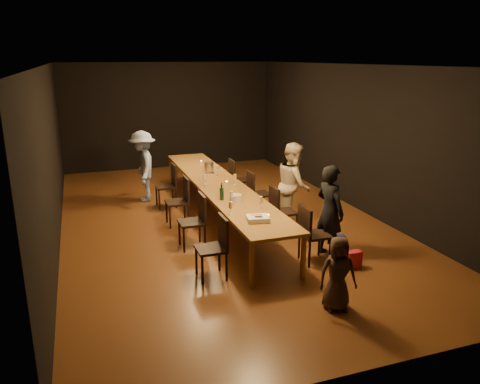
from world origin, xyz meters
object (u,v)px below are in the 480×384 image
object	(u,v)px
chair_right_2	(259,193)
man_blue	(143,166)
child	(338,274)
woman_birthday	(330,211)
champagne_bottle	(222,191)
chair_right_0	(315,234)
chair_left_3	(166,186)
chair_left_2	(177,202)
plate_stack	(235,198)
ice_bucket	(209,167)
chair_left_1	(192,222)
woman_tan	(293,184)
chair_right_3	(240,179)
chair_right_1	(284,211)
birthday_cake	(258,219)
chair_left_0	(211,248)
table	(219,186)

from	to	relation	value
chair_right_2	man_blue	world-z (taller)	man_blue
man_blue	child	size ratio (longest dim) A/B	1.60
woman_birthday	champagne_bottle	world-z (taller)	woman_birthday
chair_right_0	chair_left_3	distance (m)	3.98
chair_left_2	plate_stack	bearing A→B (deg)	-147.41
chair_left_2	ice_bucket	world-z (taller)	ice_bucket
chair_right_2	man_blue	xyz separation A→B (m)	(-2.08, 1.80, 0.33)
woman_birthday	plate_stack	size ratio (longest dim) A/B	7.12
chair_right_0	ice_bucket	size ratio (longest dim) A/B	4.27
chair_left_1	woman_tan	xyz separation A→B (m)	(2.12, 0.49, 0.34)
champagne_bottle	ice_bucket	world-z (taller)	champagne_bottle
chair_left_3	woman_birthday	distance (m)	4.01
chair_right_0	champagne_bottle	distance (m)	1.80
chair_left_1	chair_right_3	bearing A→B (deg)	-35.31
champagne_bottle	chair_right_1	bearing A→B (deg)	-7.47
birthday_cake	child	bearing A→B (deg)	-61.28
chair_right_1	plate_stack	bearing A→B (deg)	-88.99
chair_left_0	table	bearing A→B (deg)	-19.50
table	chair_right_0	size ratio (longest dim) A/B	6.45
table	child	bearing A→B (deg)	-83.44
table	woman_birthday	world-z (taller)	woman_birthday
chair_right_2	ice_bucket	world-z (taller)	ice_bucket
table	ice_bucket	distance (m)	0.99
chair_left_2	chair_right_1	bearing A→B (deg)	-125.22
chair_left_0	plate_stack	size ratio (longest dim) A/B	4.35
table	chair_left_1	world-z (taller)	chair_left_1
man_blue	birthday_cake	bearing A→B (deg)	19.49
chair_left_1	chair_left_2	world-z (taller)	same
woman_tan	plate_stack	xyz separation A→B (m)	(-1.34, -0.50, 0.01)
chair_right_3	child	world-z (taller)	child
chair_right_3	chair_right_0	bearing A→B (deg)	-0.00
chair_right_0	chair_left_3	xyz separation A→B (m)	(-1.70, 3.60, 0.00)
chair_left_1	child	xyz separation A→B (m)	(1.29, -2.59, 0.03)
chair_right_1	woman_birthday	world-z (taller)	woman_birthday
child	ice_bucket	size ratio (longest dim) A/B	4.55
table	woman_birthday	size ratio (longest dim) A/B	3.94
chair_left_0	ice_bucket	bearing A→B (deg)	-15.06
birthday_cake	ice_bucket	xyz separation A→B (m)	(0.13, 3.25, 0.07)
woman_tan	man_blue	world-z (taller)	woman_tan
table	plate_stack	xyz separation A→B (m)	(-0.07, -1.22, 0.11)
chair_right_3	chair_left_3	size ratio (longest dim) A/B	1.00
chair_right_1	chair_left_3	world-z (taller)	same
table	champagne_bottle	distance (m)	1.11
table	plate_stack	bearing A→B (deg)	-93.40
champagne_bottle	woman_birthday	bearing A→B (deg)	-39.60
chair_left_3	chair_right_3	bearing A→B (deg)	-90.00
child	birthday_cake	bearing A→B (deg)	122.41
woman_birthday	plate_stack	world-z (taller)	woman_birthday
chair_right_1	child	xyz separation A→B (m)	(-0.41, -2.59, 0.03)
chair_right_1	chair_left_0	xyz separation A→B (m)	(-1.70, -1.20, 0.00)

